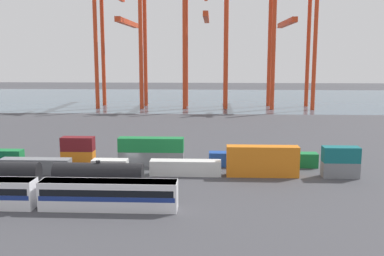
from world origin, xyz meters
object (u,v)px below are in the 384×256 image
(shipping_container_16, at_px, (301,160))
(gantry_crane_central, at_px, (206,32))
(shipping_container_3, at_px, (110,167))
(gantry_crane_east, at_px, (291,33))
(gantry_crane_west, at_px, (123,33))
(passenger_train, at_px, (38,193))

(shipping_container_16, height_order, gantry_crane_central, gantry_crane_central)
(shipping_container_3, xyz_separation_m, gantry_crane_east, (47.18, 103.30, 27.42))
(gantry_crane_west, relative_size, gantry_crane_east, 0.99)
(passenger_train, xyz_separation_m, gantry_crane_central, (20.25, 120.78, 26.82))
(passenger_train, bearing_deg, shipping_container_3, 72.10)
(shipping_container_16, xyz_separation_m, gantry_crane_west, (-51.79, 96.95, 27.39))
(passenger_train, distance_m, gantry_crane_east, 134.60)
(gantry_crane_west, bearing_deg, shipping_container_16, -61.89)
(shipping_container_3, bearing_deg, passenger_train, -107.90)
(passenger_train, height_order, shipping_container_16, passenger_train)
(shipping_container_16, xyz_separation_m, gantry_crane_central, (-19.18, 96.40, 27.67))
(gantry_crane_west, bearing_deg, gantry_crane_east, -0.37)
(shipping_container_16, height_order, gantry_crane_east, gantry_crane_east)
(gantry_crane_east, bearing_deg, gantry_crane_central, -179.79)
(shipping_container_16, bearing_deg, gantry_crane_west, 118.11)
(shipping_container_3, distance_m, gantry_crane_east, 116.83)
(shipping_container_16, distance_m, gantry_crane_west, 113.27)
(gantry_crane_east, bearing_deg, gantry_crane_west, 179.63)
(shipping_container_3, distance_m, shipping_container_16, 34.42)
(passenger_train, bearing_deg, gantry_crane_east, 66.38)
(gantry_crane_west, bearing_deg, gantry_crane_central, -0.95)
(gantry_crane_central, xyz_separation_m, gantry_crane_east, (32.61, 0.12, -0.24))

